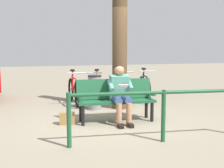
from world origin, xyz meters
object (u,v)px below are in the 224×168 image
at_px(tree_trunk, 120,39).
at_px(bicycle_purple, 74,91).
at_px(handbag, 67,118).
at_px(bicycle_red, 96,90).
at_px(bicycle_silver, 145,88).
at_px(litter_bin, 95,92).
at_px(bench, 115,97).
at_px(bicycle_green, 122,89).
at_px(person_reading, 120,90).

height_order(tree_trunk, bicycle_purple, tree_trunk).
bearing_deg(handbag, tree_trunk, -142.11).
bearing_deg(bicycle_red, bicycle_silver, 116.43).
distance_m(tree_trunk, litter_bin, 1.47).
relative_size(bench, bicycle_red, 1.05).
xyz_separation_m(bench, tree_trunk, (-0.50, -1.18, 1.24)).
height_order(litter_bin, bicycle_green, bicycle_green).
xyz_separation_m(handbag, tree_trunk, (-1.52, -1.18, 1.63)).
relative_size(handbag, bicycle_purple, 0.18).
bearing_deg(bicycle_red, bicycle_purple, -70.36).
bearing_deg(person_reading, bicycle_silver, -120.19).
distance_m(bench, bicycle_silver, 2.63).
height_order(bicycle_green, bicycle_red, same).
distance_m(bench, handbag, 1.09).
bearing_deg(person_reading, handbag, -4.45).
relative_size(bicycle_red, bicycle_purple, 0.92).
bearing_deg(bicycle_green, bicycle_red, -82.80).
distance_m(handbag, tree_trunk, 2.52).
bearing_deg(person_reading, bicycle_green, -106.22).
distance_m(handbag, bicycle_red, 2.34).
xyz_separation_m(bicycle_green, bicycle_purple, (1.37, -0.07, 0.00)).
bearing_deg(bicycle_red, handbag, -4.01).
bearing_deg(bicycle_purple, litter_bin, 22.81).
bearing_deg(handbag, person_reading, 171.29).
relative_size(bicycle_silver, bicycle_purple, 0.98).
bearing_deg(tree_trunk, bicycle_purple, -42.42).
height_order(bench, handbag, bench).
xyz_separation_m(bench, litter_bin, (0.14, -1.22, -0.08)).
bearing_deg(bench, handbag, 4.54).
distance_m(tree_trunk, bicycle_silver, 1.99).
relative_size(bench, bicycle_green, 0.98).
xyz_separation_m(bicycle_green, bicycle_red, (0.77, -0.02, 0.00)).
distance_m(bicycle_silver, bicycle_green, 0.73).
xyz_separation_m(tree_trunk, bicycle_purple, (1.00, -0.92, -1.39)).
bearing_deg(bicycle_red, bicycle_green, 113.05).
distance_m(bench, bicycle_purple, 2.16).
bearing_deg(handbag, bench, -179.72).
bearing_deg(bicycle_silver, bench, -23.80).
bearing_deg(bicycle_green, bicycle_silver, 104.12).
relative_size(litter_bin, bicycle_green, 0.51).
height_order(bench, tree_trunk, tree_trunk).
distance_m(litter_bin, bicycle_silver, 1.94).
bearing_deg(bicycle_green, litter_bin, -42.83).
xyz_separation_m(handbag, litter_bin, (-0.88, -1.23, 0.31)).
bearing_deg(bench, tree_trunk, -108.66).
bearing_deg(bicycle_purple, bench, 13.56).
distance_m(person_reading, handbag, 1.21).
bearing_deg(bicycle_purple, handbag, -13.81).
height_order(handbag, bicycle_green, bicycle_green).
bearing_deg(tree_trunk, bicycle_red, -65.15).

